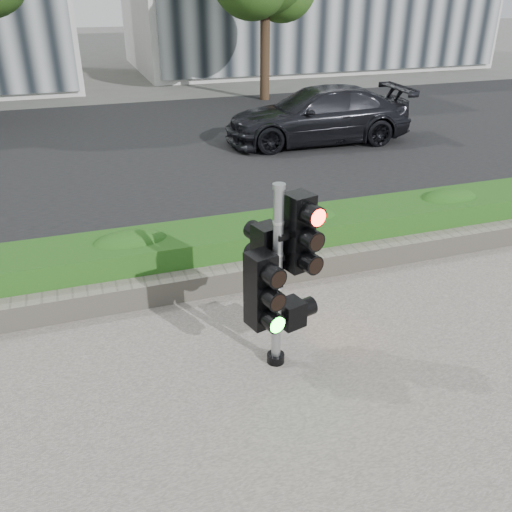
% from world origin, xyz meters
% --- Properties ---
extents(ground, '(120.00, 120.00, 0.00)m').
position_xyz_m(ground, '(0.00, 0.00, 0.00)').
color(ground, '#51514C').
rests_on(ground, ground).
extents(road, '(60.00, 13.00, 0.02)m').
position_xyz_m(road, '(0.00, 10.00, 0.01)').
color(road, black).
rests_on(road, ground).
extents(curb, '(60.00, 0.25, 0.12)m').
position_xyz_m(curb, '(0.00, 3.15, 0.06)').
color(curb, gray).
rests_on(curb, ground).
extents(stone_wall, '(12.00, 0.32, 0.34)m').
position_xyz_m(stone_wall, '(0.00, 1.90, 0.20)').
color(stone_wall, gray).
rests_on(stone_wall, sidewalk).
extents(hedge, '(12.00, 1.00, 0.68)m').
position_xyz_m(hedge, '(0.00, 2.55, 0.37)').
color(hedge, '#398228').
rests_on(hedge, sidewalk).
extents(traffic_signal, '(0.79, 0.66, 2.17)m').
position_xyz_m(traffic_signal, '(0.11, 0.14, 1.23)').
color(traffic_signal, black).
rests_on(traffic_signal, sidewalk).
extents(car_dark, '(5.24, 2.42, 1.48)m').
position_xyz_m(car_dark, '(4.71, 9.04, 0.76)').
color(car_dark, black).
rests_on(car_dark, road).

